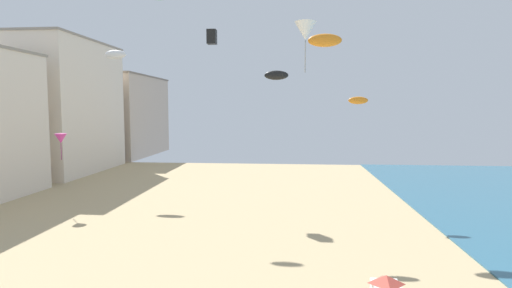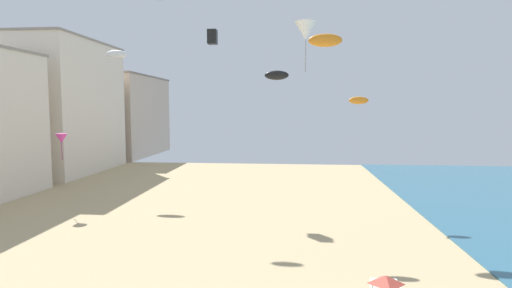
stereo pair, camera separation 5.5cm
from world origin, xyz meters
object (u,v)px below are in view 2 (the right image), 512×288
Objects in this scene: kite_orange_parafoil at (325,40)px; kite_black_box at (212,37)px; kite_orange_parafoil_2 at (359,100)px; kite_white_parafoil at (116,55)px; kite_magenta_delta at (61,138)px; kite_white_delta at (306,31)px; kite_black_parafoil at (277,75)px.

kite_black_box reaches higher than kite_orange_parafoil.
kite_black_box is at bearing 164.21° from kite_orange_parafoil_2.
kite_white_parafoil is at bearing 161.46° from kite_black_box.
kite_magenta_delta is (-13.03, -5.45, -9.87)m from kite_black_box.
kite_black_box is 17.04m from kite_white_delta.
kite_black_parafoil reaches higher than kite_magenta_delta.
kite_magenta_delta is at bearing -176.75° from kite_orange_parafoil_2.
kite_black_box reaches higher than kite_orange_parafoil_2.
kite_magenta_delta is 0.76× the size of kite_white_delta.
kite_white_parafoil is at bearing 82.55° from kite_magenta_delta.
kite_white_parafoil reaches higher than kite_orange_parafoil_2.
kite_orange_parafoil is 1.90× the size of kite_black_box.
kite_white_delta reaches higher than kite_black_parafoil.
kite_white_parafoil is 1.38× the size of kite_black_parafoil.
kite_black_box reaches higher than kite_white_delta.
kite_orange_parafoil_2 is 9.50m from kite_black_parafoil.
kite_orange_parafoil reaches higher than kite_orange_parafoil_2.
kite_black_box is (11.80, -3.96, 1.08)m from kite_white_parafoil.
kite_black_box is at bearing 121.69° from kite_white_delta.
kite_black_parafoil is (18.67, -14.05, -3.58)m from kite_white_parafoil.
kite_orange_parafoil is 1.51× the size of kite_black_parafoil.
kite_orange_parafoil reaches higher than kite_magenta_delta.
kite_black_box is (-6.87, 10.09, 4.66)m from kite_black_parafoil.
kite_black_box reaches higher than kite_magenta_delta.
kite_white_parafoil is at bearing 162.93° from kite_orange_parafoil_2.
kite_orange_parafoil is (22.44, -11.10, -0.60)m from kite_white_parafoil.
kite_magenta_delta is (-26.91, -1.53, -3.45)m from kite_orange_parafoil_2.
kite_magenta_delta is at bearing 157.84° from kite_white_delta.
kite_magenta_delta is at bearing -97.45° from kite_white_parafoil.
kite_white_delta is at bearing -58.31° from kite_black_box.
kite_orange_parafoil_2 is at bearing -15.79° from kite_black_box.
kite_orange_parafoil_2 is at bearing 64.38° from kite_white_delta.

